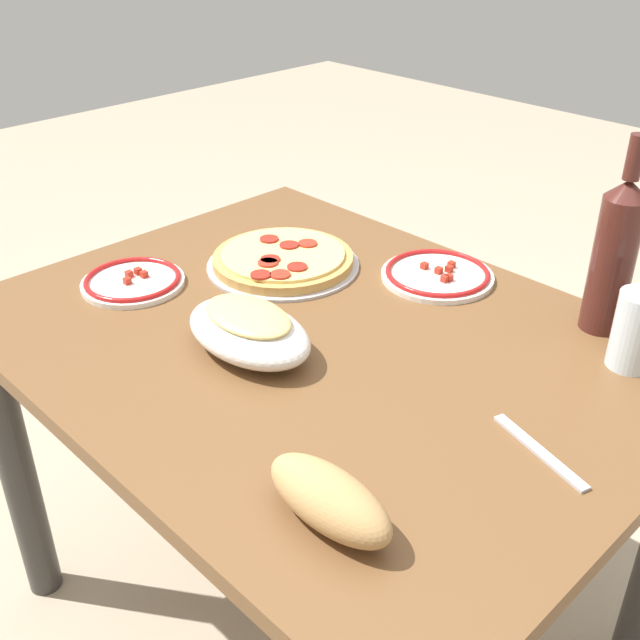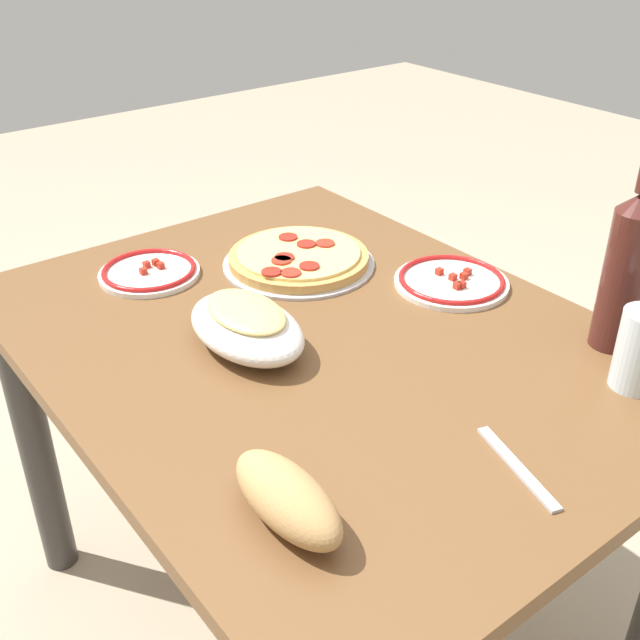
# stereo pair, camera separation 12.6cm
# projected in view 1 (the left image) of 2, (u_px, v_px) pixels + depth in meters

# --- Properties ---
(ground_plane) EXTENTS (8.00, 8.00, 0.00)m
(ground_plane) POSITION_uv_depth(u_px,v_px,m) (320.00, 622.00, 1.64)
(ground_plane) COLOR tan
(ground_plane) RESTS_ON ground
(dining_table) EXTENTS (1.13, 0.86, 0.72)m
(dining_table) POSITION_uv_depth(u_px,v_px,m) (320.00, 398.00, 1.34)
(dining_table) COLOR brown
(dining_table) RESTS_ON ground
(pepperoni_pizza) EXTENTS (0.30, 0.30, 0.03)m
(pepperoni_pizza) POSITION_uv_depth(u_px,v_px,m) (283.00, 260.00, 1.49)
(pepperoni_pizza) COLOR #B7B7BC
(pepperoni_pizza) RESTS_ON dining_table
(baked_pasta_dish) EXTENTS (0.24, 0.15, 0.08)m
(baked_pasta_dish) POSITION_uv_depth(u_px,v_px,m) (249.00, 329.00, 1.21)
(baked_pasta_dish) COLOR white
(baked_pasta_dish) RESTS_ON dining_table
(wine_bottle) EXTENTS (0.07, 0.07, 0.33)m
(wine_bottle) POSITION_uv_depth(u_px,v_px,m) (614.00, 254.00, 1.23)
(wine_bottle) COLOR #471E19
(wine_bottle) RESTS_ON dining_table
(water_glass) EXTENTS (0.07, 0.07, 0.13)m
(water_glass) POSITION_uv_depth(u_px,v_px,m) (636.00, 331.00, 1.17)
(water_glass) COLOR silver
(water_glass) RESTS_ON dining_table
(side_plate_near) EXTENTS (0.21, 0.21, 0.02)m
(side_plate_near) POSITION_uv_depth(u_px,v_px,m) (437.00, 274.00, 1.45)
(side_plate_near) COLOR white
(side_plate_near) RESTS_ON dining_table
(side_plate_far) EXTENTS (0.19, 0.19, 0.02)m
(side_plate_far) POSITION_uv_depth(u_px,v_px,m) (133.00, 281.00, 1.43)
(side_plate_far) COLOR white
(side_plate_far) RESTS_ON dining_table
(bread_loaf) EXTENTS (0.19, 0.08, 0.07)m
(bread_loaf) POSITION_uv_depth(u_px,v_px,m) (329.00, 499.00, 0.89)
(bread_loaf) COLOR tan
(bread_loaf) RESTS_ON dining_table
(fork_right) EXTENTS (0.17, 0.06, 0.00)m
(fork_right) POSITION_uv_depth(u_px,v_px,m) (538.00, 452.00, 1.01)
(fork_right) COLOR #B7B7BC
(fork_right) RESTS_ON dining_table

